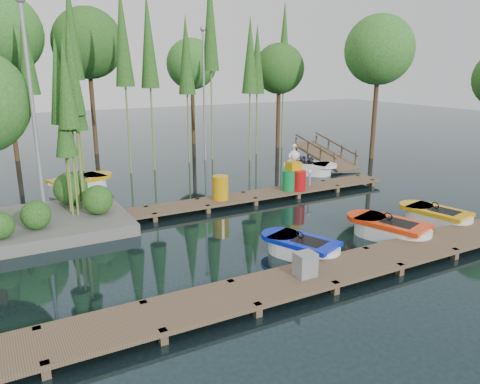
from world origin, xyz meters
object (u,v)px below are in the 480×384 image
island (5,134)px  yellow_barrel (220,188)px  drum_cluster (295,176)px  boat_red (390,230)px  utility_cabinet (305,264)px  boat_yellow_far (79,184)px  boat_blue (302,248)px

island → yellow_barrel: (7.05, -0.79, -2.43)m
drum_cluster → yellow_barrel: bearing=177.4°
boat_red → yellow_barrel: 6.42m
island → yellow_barrel: bearing=-6.4°
boat_red → utility_cabinet: size_ratio=4.98×
boat_yellow_far → yellow_barrel: size_ratio=3.44×
utility_cabinet → boat_yellow_far: bearing=104.7°
boat_yellow_far → utility_cabinet: 12.37m
island → boat_red: 12.38m
boat_blue → utility_cabinet: (-1.08, -1.59, 0.36)m
boat_red → drum_cluster: bearing=70.2°
yellow_barrel → drum_cluster: 3.32m
island → utility_cabinet: 10.09m
island → yellow_barrel: 7.49m
boat_blue → yellow_barrel: 5.43m
boat_red → drum_cluster: size_ratio=1.57×
utility_cabinet → yellow_barrel: (1.19, 7.00, 0.16)m
boat_blue → boat_yellow_far: bearing=89.9°
boat_blue → boat_yellow_far: boat_yellow_far is taller
utility_cabinet → yellow_barrel: 7.10m
boat_red → boat_yellow_far: 12.92m
utility_cabinet → drum_cluster: (4.50, 6.85, 0.26)m
boat_yellow_far → yellow_barrel: (4.31, -4.97, 0.45)m
boat_red → drum_cluster: drum_cluster is taller
utility_cabinet → boat_red: bearing=18.2°
yellow_barrel → drum_cluster: drum_cluster is taller
boat_blue → utility_cabinet: 1.96m
yellow_barrel → boat_red: bearing=-60.4°
boat_blue → yellow_barrel: yellow_barrel is taller
yellow_barrel → drum_cluster: size_ratio=0.48×
boat_blue → utility_cabinet: bearing=-146.1°
island → utility_cabinet: bearing=-53.0°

